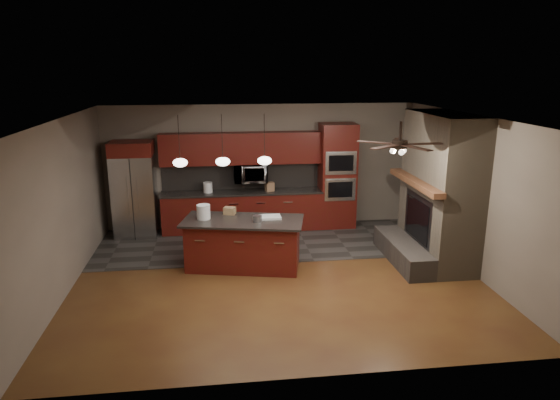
{
  "coord_description": "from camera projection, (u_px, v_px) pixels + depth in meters",
  "views": [
    {
      "loc": [
        -0.99,
        -8.14,
        3.62
      ],
      "look_at": [
        0.12,
        0.6,
        1.24
      ],
      "focal_mm": 32.0,
      "sensor_mm": 36.0,
      "label": 1
    }
  ],
  "objects": [
    {
      "name": "paint_tray",
      "position": [
        270.0,
        217.0,
        9.12
      ],
      "size": [
        0.4,
        0.28,
        0.04
      ],
      "primitive_type": "cube",
      "rotation": [
        0.0,
        0.0,
        0.01
      ],
      "color": "silver",
      "rests_on": "kitchen_island"
    },
    {
      "name": "pendant_right",
      "position": [
        265.0,
        160.0,
        9.0
      ],
      "size": [
        0.26,
        0.26,
        0.92
      ],
      "color": "black",
      "rests_on": "ceiling"
    },
    {
      "name": "fireplace_column",
      "position": [
        437.0,
        195.0,
        9.27
      ],
      "size": [
        1.3,
        2.1,
        2.8
      ],
      "color": "#726451",
      "rests_on": "ground"
    },
    {
      "name": "back_cabinetry",
      "position": [
        242.0,
        191.0,
        11.19
      ],
      "size": [
        3.59,
        0.64,
        2.2
      ],
      "color": "#571011",
      "rests_on": "ground"
    },
    {
      "name": "white_bucket",
      "position": [
        203.0,
        212.0,
        9.05
      ],
      "size": [
        0.3,
        0.3,
        0.26
      ],
      "primitive_type": "cylinder",
      "rotation": [
        0.0,
        0.0,
        -0.28
      ],
      "color": "silver",
      "rests_on": "kitchen_island"
    },
    {
      "name": "counter_box",
      "position": [
        270.0,
        187.0,
        11.15
      ],
      "size": [
        0.21,
        0.19,
        0.2
      ],
      "primitive_type": "cube",
      "rotation": [
        0.0,
        0.0,
        0.31
      ],
      "color": "#966D4D",
      "rests_on": "back_cabinetry"
    },
    {
      "name": "right_wall",
      "position": [
        471.0,
        194.0,
        8.92
      ],
      "size": [
        0.02,
        6.0,
        2.8
      ],
      "primitive_type": "cube",
      "color": "gray",
      "rests_on": "ground"
    },
    {
      "name": "oven_tower",
      "position": [
        337.0,
        176.0,
        11.33
      ],
      "size": [
        0.8,
        0.63,
        2.38
      ],
      "color": "#571011",
      "rests_on": "ground"
    },
    {
      "name": "back_wall",
      "position": [
        262.0,
        166.0,
        11.36
      ],
      "size": [
        7.0,
        0.02,
        2.8
      ],
      "primitive_type": "cube",
      "color": "gray",
      "rests_on": "ground"
    },
    {
      "name": "counter_bucket",
      "position": [
        208.0,
        187.0,
        11.03
      ],
      "size": [
        0.22,
        0.22,
        0.23
      ],
      "primitive_type": "cylinder",
      "rotation": [
        0.0,
        0.0,
        0.09
      ],
      "color": "white",
      "rests_on": "back_cabinetry"
    },
    {
      "name": "ceiling",
      "position": [
        277.0,
        118.0,
        8.13
      ],
      "size": [
        7.0,
        6.0,
        0.02
      ],
      "primitive_type": "cube",
      "color": "white",
      "rests_on": "back_wall"
    },
    {
      "name": "microwave",
      "position": [
        250.0,
        173.0,
        11.12
      ],
      "size": [
        0.73,
        0.41,
        0.5
      ],
      "primitive_type": "imported",
      "color": "silver",
      "rests_on": "back_cabinetry"
    },
    {
      "name": "refrigerator",
      "position": [
        134.0,
        189.0,
        10.75
      ],
      "size": [
        0.89,
        0.75,
        2.08
      ],
      "color": "silver",
      "rests_on": "ground"
    },
    {
      "name": "pendant_center",
      "position": [
        223.0,
        161.0,
        8.91
      ],
      "size": [
        0.26,
        0.26,
        0.92
      ],
      "color": "black",
      "rests_on": "ceiling"
    },
    {
      "name": "cardboard_box",
      "position": [
        230.0,
        211.0,
        9.35
      ],
      "size": [
        0.25,
        0.22,
        0.13
      ],
      "primitive_type": "cube",
      "rotation": [
        0.0,
        0.0,
        -0.34
      ],
      "color": "olive",
      "rests_on": "kitchen_island"
    },
    {
      "name": "ground",
      "position": [
        278.0,
        276.0,
        8.86
      ],
      "size": [
        7.0,
        7.0,
        0.0
      ],
      "primitive_type": "plane",
      "color": "brown",
      "rests_on": "ground"
    },
    {
      "name": "kitchen_island",
      "position": [
        243.0,
        243.0,
        9.15
      ],
      "size": [
        2.33,
        1.43,
        0.92
      ],
      "rotation": [
        0.0,
        0.0,
        -0.22
      ],
      "color": "#571011",
      "rests_on": "ground"
    },
    {
      "name": "ceiling_fan",
      "position": [
        400.0,
        144.0,
        7.67
      ],
      "size": [
        1.27,
        1.33,
        0.41
      ],
      "color": "black",
      "rests_on": "ceiling"
    },
    {
      "name": "slate_tile_patch",
      "position": [
        267.0,
        242.0,
        10.58
      ],
      "size": [
        7.0,
        2.4,
        0.01
      ],
      "primitive_type": "cube",
      "color": "#393633",
      "rests_on": "ground"
    },
    {
      "name": "pendant_left",
      "position": [
        180.0,
        162.0,
        8.81
      ],
      "size": [
        0.26,
        0.26,
        0.92
      ],
      "color": "black",
      "rests_on": "ceiling"
    },
    {
      "name": "left_wall",
      "position": [
        63.0,
        208.0,
        8.07
      ],
      "size": [
        0.02,
        6.0,
        2.8
      ],
      "primitive_type": "cube",
      "color": "gray",
      "rests_on": "ground"
    },
    {
      "name": "paint_can",
      "position": [
        257.0,
        219.0,
        8.9
      ],
      "size": [
        0.17,
        0.17,
        0.11
      ],
      "primitive_type": "cylinder",
      "rotation": [
        0.0,
        0.0,
        0.02
      ],
      "color": "#9E9DA2",
      "rests_on": "kitchen_island"
    }
  ]
}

